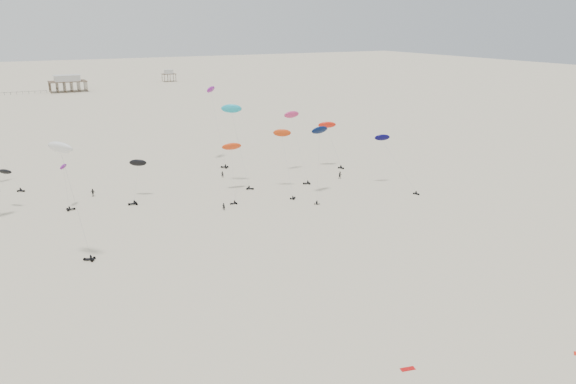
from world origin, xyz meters
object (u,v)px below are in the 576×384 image
pavilion_small (169,76)px  rig_0 (388,147)px  rig_6 (232,153)px  spectator_0 (224,210)px  pavilion_main (68,85)px

pavilion_small → rig_0: rig_0 is taller
rig_0 → rig_6: 39.34m
spectator_0 → rig_6: bearing=-97.0°
pavilion_main → pavilion_small: bearing=23.2°
pavilion_main → rig_0: size_ratio=1.28×
pavilion_small → spectator_0: bearing=-103.9°
pavilion_main → rig_6: rig_6 is taller
rig_6 → pavilion_small: bearing=-13.6°
rig_6 → spectator_0: (-7.32, -12.43, -9.81)m
pavilion_main → rig_6: (8.81, -234.93, 5.59)m
rig_6 → spectator_0: 17.44m
rig_0 → rig_6: rig_0 is taller
rig_6 → rig_0: bearing=-110.3°
pavilion_main → spectator_0: 247.40m
pavilion_main → spectator_0: pavilion_main is taller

